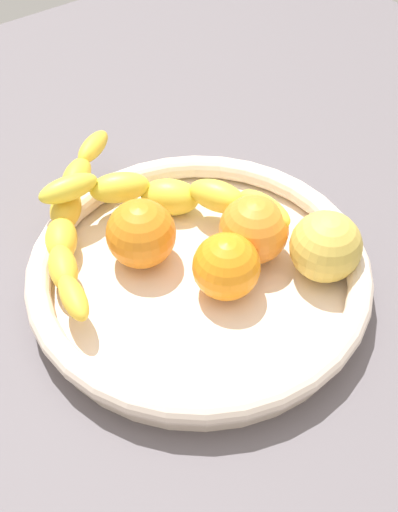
{
  "coord_description": "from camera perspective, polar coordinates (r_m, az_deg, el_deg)",
  "views": [
    {
      "loc": [
        34.36,
        -24.71,
        53.11
      ],
      "look_at": [
        0.0,
        0.0,
        7.58
      ],
      "focal_mm": 46.87,
      "sensor_mm": 36.0,
      "label": 1
    }
  ],
  "objects": [
    {
      "name": "fruit_bowl",
      "position": [
        0.64,
        -0.0,
        -1.54
      ],
      "size": [
        32.83,
        32.83,
        4.0
      ],
      "color": "beige",
      "rests_on": "kitchen_counter"
    },
    {
      "name": "apple_yellow",
      "position": [
        0.64,
        10.76,
        0.79
      ],
      "size": [
        6.85,
        6.85,
        6.85
      ],
      "primitive_type": "sphere",
      "color": "#E0BE4D",
      "rests_on": "fruit_bowl"
    },
    {
      "name": "kitchen_counter",
      "position": [
        0.67,
        -0.0,
        -3.56
      ],
      "size": [
        120.0,
        120.0,
        3.0
      ],
      "primitive_type": "cube",
      "color": "#615A5F",
      "rests_on": "ground"
    },
    {
      "name": "banana_draped_right",
      "position": [
        0.68,
        -10.93,
        3.05
      ],
      "size": [
        22.91,
        16.37,
        3.9
      ],
      "color": "yellow",
      "rests_on": "fruit_bowl"
    },
    {
      "name": "banana_draped_left",
      "position": [
        0.68,
        -2.7,
        5.24
      ],
      "size": [
        17.86,
        18.79,
        6.09
      ],
      "color": "yellow",
      "rests_on": "fruit_bowl"
    },
    {
      "name": "orange_mid_right",
      "position": [
        0.64,
        -4.97,
        1.9
      ],
      "size": [
        6.76,
        6.76,
        6.76
      ],
      "primitive_type": "sphere",
      "color": "orange",
      "rests_on": "fruit_bowl"
    },
    {
      "name": "orange_front",
      "position": [
        0.64,
        4.71,
        2.26
      ],
      "size": [
        6.78,
        6.78,
        6.78
      ],
      "primitive_type": "sphere",
      "color": "orange",
      "rests_on": "fruit_bowl"
    },
    {
      "name": "orange_mid_left",
      "position": [
        0.61,
        2.35,
        -0.92
      ],
      "size": [
        6.34,
        6.34,
        6.34
      ],
      "primitive_type": "sphere",
      "color": "orange",
      "rests_on": "fruit_bowl"
    }
  ]
}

